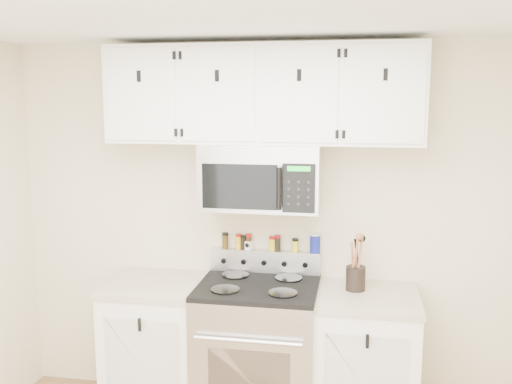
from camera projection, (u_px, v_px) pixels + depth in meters
The scene contains 16 objects.
back_wall at pixel (266, 228), 3.90m from camera, with size 3.50×0.01×2.50m, color beige.
range at pixel (258, 352), 3.72m from camera, with size 0.76×0.65×1.10m.
base_cabinet_left at pixel (158, 347), 3.87m from camera, with size 0.64×0.62×0.92m.
base_cabinet_right at pixel (365, 363), 3.63m from camera, with size 0.64×0.62×0.92m.
microwave at pixel (262, 177), 3.66m from camera, with size 0.76×0.44×0.42m.
upper_cabinets at pixel (262, 94), 3.60m from camera, with size 2.00×0.35×0.62m.
utensil_crock at pixel (356, 276), 3.61m from camera, with size 0.12×0.12×0.36m.
kitchen_timer at pixel (248, 245), 3.91m from camera, with size 0.05×0.04×0.06m, color white.
salt_canister at pixel (315, 243), 3.83m from camera, with size 0.07×0.07×0.13m.
spice_jar_0 at pixel (225, 240), 3.93m from camera, with size 0.04×0.04×0.11m.
spice_jar_1 at pixel (239, 241), 3.92m from camera, with size 0.04×0.04×0.10m.
spice_jar_2 at pixel (243, 242), 3.91m from camera, with size 0.04×0.04×0.10m.
spice_jar_3 at pixel (249, 242), 3.91m from camera, with size 0.04×0.04×0.11m.
spice_jar_4 at pixel (272, 244), 3.88m from camera, with size 0.04×0.04×0.10m.
spice_jar_5 at pixel (278, 243), 3.87m from camera, with size 0.04×0.04×0.11m.
spice_jar_6 at pixel (295, 245), 3.85m from camera, with size 0.04×0.04×0.09m.
Camera 1 is at (0.60, -2.02, 2.13)m, focal length 40.00 mm.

